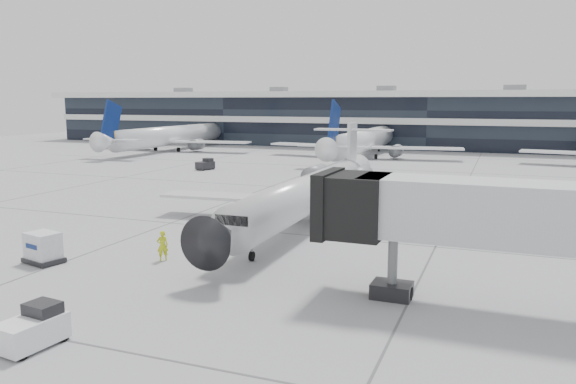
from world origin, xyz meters
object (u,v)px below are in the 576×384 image
at_px(ramp_worker, 163,246).
at_px(baggage_tug, 33,328).
at_px(jet_bridge, 556,218).
at_px(regional_jet, 310,192).
at_px(cargo_uld, 43,248).

bearing_deg(ramp_worker, baggage_tug, 56.49).
relative_size(jet_bridge, ramp_worker, 10.44).
distance_m(regional_jet, jet_bridge, 21.37).
relative_size(ramp_worker, cargo_uld, 0.73).
bearing_deg(regional_jet, jet_bridge, -42.16).
bearing_deg(ramp_worker, regional_jet, -154.34).
distance_m(jet_bridge, cargo_uld, 27.27).
xyz_separation_m(jet_bridge, baggage_tug, (-18.75, -10.30, -3.73)).
bearing_deg(cargo_uld, regional_jet, 68.29).
xyz_separation_m(ramp_worker, baggage_tug, (2.01, -11.84, -0.19)).
relative_size(regional_jet, jet_bridge, 1.65).
distance_m(baggage_tug, cargo_uld, 12.14).
height_order(baggage_tug, cargo_uld, cargo_uld).
distance_m(regional_jet, cargo_uld, 19.20).
bearing_deg(jet_bridge, regional_jet, 139.01).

